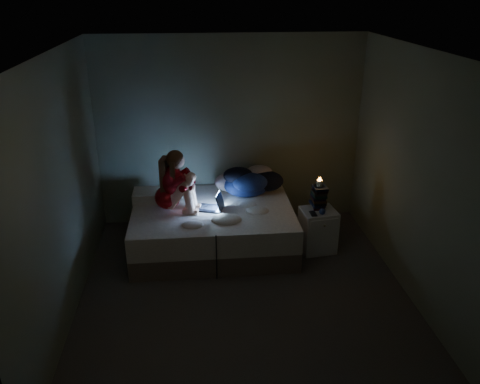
{
  "coord_description": "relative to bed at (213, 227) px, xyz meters",
  "views": [
    {
      "loc": [
        -0.48,
        -4.4,
        3.17
      ],
      "look_at": [
        0.05,
        1.0,
        0.8
      ],
      "focal_mm": 35.89,
      "sensor_mm": 36.0,
      "label": 1
    }
  ],
  "objects": [
    {
      "name": "candle",
      "position": [
        1.33,
        -0.13,
        0.57
      ],
      "size": [
        0.07,
        0.07,
        0.08
      ],
      "primitive_type": "cylinder",
      "color": "beige",
      "rests_on": "book_stack"
    },
    {
      "name": "pillow",
      "position": [
        -0.78,
        0.3,
        0.35
      ],
      "size": [
        0.47,
        0.34,
        0.14
      ],
      "primitive_type": "cube",
      "color": "white",
      "rests_on": "bed"
    },
    {
      "name": "wall_left",
      "position": [
        -1.52,
        -1.1,
        1.02
      ],
      "size": [
        0.02,
        3.8,
        2.6
      ],
      "primitive_type": "cube",
      "color": "#5B674A",
      "rests_on": "ground"
    },
    {
      "name": "wall_front",
      "position": [
        0.29,
        -3.01,
        1.02
      ],
      "size": [
        3.6,
        0.02,
        2.6
      ],
      "primitive_type": "cube",
      "color": "#5B674A",
      "rests_on": "ground"
    },
    {
      "name": "phone",
      "position": [
        1.22,
        -0.3,
        0.29
      ],
      "size": [
        0.08,
        0.15,
        0.01
      ],
      "primitive_type": "cube",
      "rotation": [
        0.0,
        0.0,
        -0.1
      ],
      "color": "black",
      "rests_on": "nightstand"
    },
    {
      "name": "wall_right",
      "position": [
        2.1,
        -1.1,
        1.02
      ],
      "size": [
        0.02,
        3.8,
        2.6
      ],
      "primitive_type": "cube",
      "color": "#5B674A",
      "rests_on": "ground"
    },
    {
      "name": "book_stack",
      "position": [
        1.33,
        -0.13,
        0.41
      ],
      "size": [
        0.19,
        0.25,
        0.25
      ],
      "primitive_type": null,
      "color": "black",
      "rests_on": "nightstand"
    },
    {
      "name": "wall_back",
      "position": [
        0.29,
        0.81,
        1.02
      ],
      "size": [
        3.6,
        0.02,
        2.6
      ],
      "primitive_type": "cube",
      "color": "#5B674A",
      "rests_on": "ground"
    },
    {
      "name": "clothes_pile",
      "position": [
        0.48,
        0.41,
        0.48
      ],
      "size": [
        0.73,
        0.62,
        0.39
      ],
      "primitive_type": null,
      "rotation": [
        0.0,
        0.0,
        -0.15
      ],
      "color": "navy",
      "rests_on": "bed"
    },
    {
      "name": "laptop",
      "position": [
        -0.05,
        -0.04,
        0.4
      ],
      "size": [
        0.39,
        0.32,
        0.24
      ],
      "primitive_type": null,
      "rotation": [
        0.0,
        0.0,
        -0.28
      ],
      "color": "black",
      "rests_on": "bed"
    },
    {
      "name": "blue_orb",
      "position": [
        1.32,
        -0.34,
        0.32
      ],
      "size": [
        0.08,
        0.08,
        0.08
      ],
      "primitive_type": "sphere",
      "color": "navy",
      "rests_on": "nightstand"
    },
    {
      "name": "ceiling",
      "position": [
        0.29,
        -1.1,
        2.33
      ],
      "size": [
        3.6,
        3.8,
        0.02
      ],
      "primitive_type": "cube",
      "color": "silver",
      "rests_on": "ground"
    },
    {
      "name": "floor",
      "position": [
        0.29,
        -1.1,
        -0.29
      ],
      "size": [
        3.6,
        3.8,
        0.02
      ],
      "primitive_type": "cube",
      "color": "#362F2C",
      "rests_on": "ground"
    },
    {
      "name": "nightstand",
      "position": [
        1.33,
        -0.22,
        0.0
      ],
      "size": [
        0.46,
        0.42,
        0.56
      ],
      "primitive_type": "cube",
      "rotation": [
        0.0,
        0.0,
        0.13
      ],
      "color": "white",
      "rests_on": "ground"
    },
    {
      "name": "woman",
      "position": [
        -0.56,
        -0.01,
        0.67
      ],
      "size": [
        0.55,
        0.42,
        0.79
      ],
      "primitive_type": null,
      "rotation": [
        0.0,
        0.0,
        -0.22
      ],
      "color": "#830100",
      "rests_on": "bed"
    },
    {
      "name": "bed",
      "position": [
        0.0,
        0.0,
        0.0
      ],
      "size": [
        2.02,
        1.52,
        0.56
      ],
      "primitive_type": null,
      "color": "#B6AFA4",
      "rests_on": "ground"
    }
  ]
}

